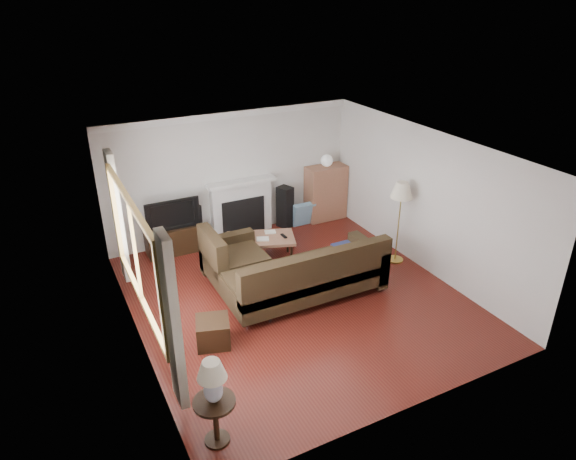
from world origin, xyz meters
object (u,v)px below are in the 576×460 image
floor_lamp (399,223)px  coffee_table (261,249)px  side_table (216,421)px  tv_stand (174,239)px  bookshelf (326,193)px  sectional_sofa (306,272)px

floor_lamp → coffee_table: bearing=152.8°
side_table → coffee_table: bearing=58.8°
coffee_table → tv_stand: bearing=160.6°
bookshelf → sectional_sofa: size_ratio=0.42×
floor_lamp → side_table: size_ratio=2.62×
bookshelf → sectional_sofa: bearing=-126.6°
coffee_table → floor_lamp: bearing=-7.6°
bookshelf → side_table: bookshelf is taller
sectional_sofa → tv_stand: bearing=120.2°
bookshelf → floor_lamp: bearing=-85.4°
bookshelf → sectional_sofa: (-1.89, -2.54, -0.13)m
tv_stand → bookshelf: bookshelf is taller
sectional_sofa → side_table: bearing=-137.2°
bookshelf → floor_lamp: 2.25m
coffee_table → floor_lamp: size_ratio=0.79×
bookshelf → coffee_table: 2.33m
tv_stand → coffee_table: 1.70m
coffee_table → side_table: (-2.16, -3.57, 0.06)m
tv_stand → floor_lamp: 4.19m
coffee_table → floor_lamp: (2.21, -1.13, 0.53)m
side_table → bookshelf: bearing=48.1°
sectional_sofa → floor_lamp: bearing=8.5°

